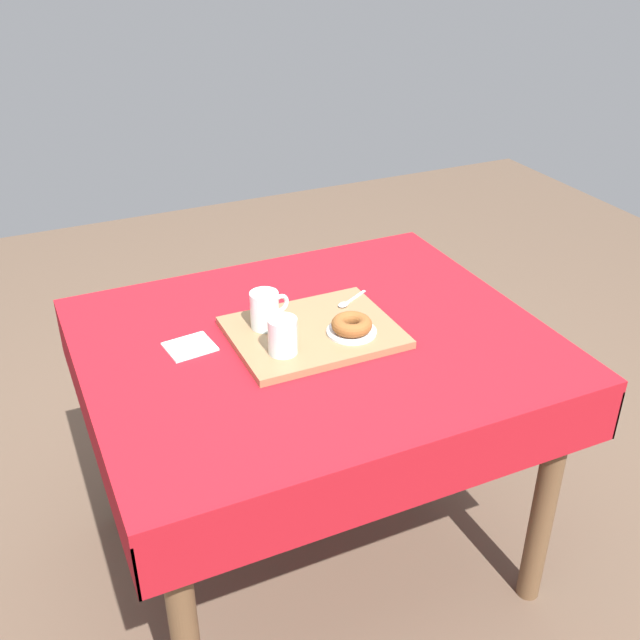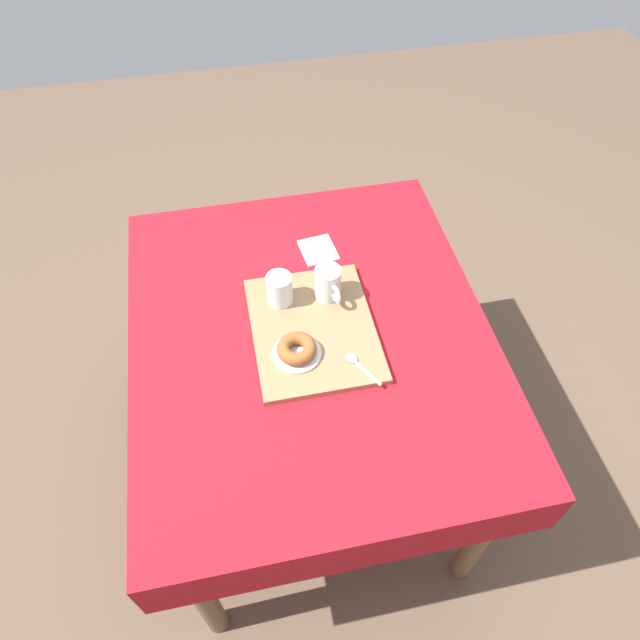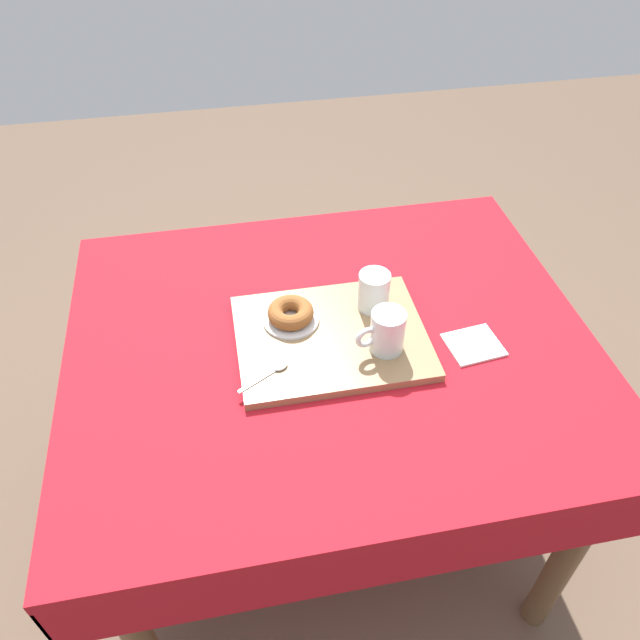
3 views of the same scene
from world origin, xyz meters
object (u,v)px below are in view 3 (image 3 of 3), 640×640
dining_table (330,371)px  serving_tray (333,337)px  water_glass_near (374,293)px  teaspoon_near (275,369)px  sugar_donut_left (291,313)px  donut_plate_left (291,320)px  paper_napkin (473,345)px  tea_mug_left (387,333)px

dining_table → serving_tray: serving_tray is taller
water_glass_near → teaspoon_near: water_glass_near is taller
serving_tray → sugar_donut_left: 0.11m
serving_tray → donut_plate_left: bearing=145.2°
teaspoon_near → serving_tray: bearing=1.6°
teaspoon_near → donut_plate_left: bearing=39.1°
dining_table → sugar_donut_left: bearing=147.7°
paper_napkin → serving_tray: bearing=166.0°
dining_table → sugar_donut_left: (-0.08, 0.05, 0.16)m
dining_table → water_glass_near: water_glass_near is taller
dining_table → paper_napkin: 0.34m
serving_tray → water_glass_near: size_ratio=4.51×
dining_table → donut_plate_left: 0.17m
dining_table → water_glass_near: (0.11, 0.07, 0.17)m
tea_mug_left → paper_napkin: tea_mug_left is taller
serving_tray → donut_plate_left: size_ratio=3.27×
serving_tray → teaspoon_near: teaspoon_near is taller
serving_tray → donut_plate_left: donut_plate_left is taller
dining_table → donut_plate_left: bearing=147.7°
dining_table → tea_mug_left: (0.11, -0.07, 0.18)m
paper_napkin → water_glass_near: bearing=142.7°
serving_tray → paper_napkin: size_ratio=3.62×
serving_tray → dining_table: bearing=115.6°
water_glass_near → paper_napkin: bearing=-37.3°
serving_tray → water_glass_near: water_glass_near is taller
serving_tray → teaspoon_near: size_ratio=3.62×
donut_plate_left → sugar_donut_left: (0.00, 0.00, 0.02)m
dining_table → tea_mug_left: 0.22m
water_glass_near → tea_mug_left: bearing=-92.9°
tea_mug_left → paper_napkin: (0.20, -0.01, -0.06)m
paper_napkin → tea_mug_left: bearing=176.6°
teaspoon_near → paper_napkin: teaspoon_near is taller
serving_tray → sugar_donut_left: sugar_donut_left is taller
serving_tray → sugar_donut_left: (-0.09, 0.06, 0.04)m
serving_tray → teaspoon_near: (-0.14, -0.09, 0.01)m
donut_plate_left → tea_mug_left: bearing=-33.2°
tea_mug_left → paper_napkin: size_ratio=0.97×
water_glass_near → donut_plate_left: (-0.20, -0.01, -0.04)m
sugar_donut_left → water_glass_near: bearing=3.9°
dining_table → teaspoon_near: teaspoon_near is taller
tea_mug_left → teaspoon_near: tea_mug_left is taller
teaspoon_near → paper_napkin: 0.45m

